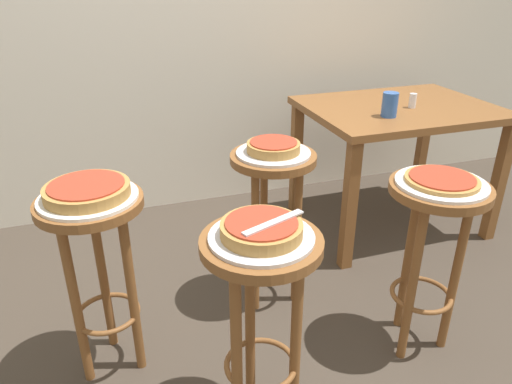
{
  "coord_description": "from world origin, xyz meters",
  "views": [
    {
      "loc": [
        -0.53,
        -1.34,
        1.48
      ],
      "look_at": [
        0.01,
        0.26,
        0.67
      ],
      "focal_mm": 33.73,
      "sensor_mm": 36.0,
      "label": 1
    }
  ],
  "objects_px": {
    "serving_plate_middle": "(441,183)",
    "pizza_leftside": "(87,190)",
    "stool_rear": "(273,197)",
    "stool_leftside": "(97,249)",
    "stool_middle": "(432,232)",
    "serving_plate_leftside": "(88,198)",
    "pizza_foreground": "(261,229)",
    "cup_near_edge": "(390,105)",
    "dining_table": "(398,124)",
    "serving_plate_foreground": "(261,237)",
    "condiment_shaker": "(413,101)",
    "pizza_rear": "(273,147)",
    "pizza_server_knife": "(274,222)",
    "serving_plate_rear": "(273,153)",
    "stool_foreground": "(261,294)",
    "pizza_middle": "(442,179)"
  },
  "relations": [
    {
      "from": "stool_foreground",
      "to": "serving_plate_middle",
      "type": "bearing_deg",
      "value": 11.37
    },
    {
      "from": "pizza_leftside",
      "to": "cup_near_edge",
      "type": "xyz_separation_m",
      "value": [
        1.51,
        0.5,
        0.04
      ]
    },
    {
      "from": "serving_plate_middle",
      "to": "stool_foreground",
      "type": "bearing_deg",
      "value": -168.63
    },
    {
      "from": "stool_leftside",
      "to": "pizza_rear",
      "type": "distance_m",
      "value": 0.82
    },
    {
      "from": "serving_plate_foreground",
      "to": "pizza_leftside",
      "type": "relative_size",
      "value": 1.09
    },
    {
      "from": "stool_foreground",
      "to": "dining_table",
      "type": "relative_size",
      "value": 0.71
    },
    {
      "from": "serving_plate_leftside",
      "to": "serving_plate_rear",
      "type": "bearing_deg",
      "value": 14.87
    },
    {
      "from": "stool_rear",
      "to": "stool_leftside",
      "type": "bearing_deg",
      "value": -165.13
    },
    {
      "from": "serving_plate_middle",
      "to": "pizza_server_knife",
      "type": "height_order",
      "value": "pizza_server_knife"
    },
    {
      "from": "serving_plate_foreground",
      "to": "stool_leftside",
      "type": "relative_size",
      "value": 0.43
    },
    {
      "from": "pizza_rear",
      "to": "pizza_server_knife",
      "type": "bearing_deg",
      "value": -110.41
    },
    {
      "from": "pizza_foreground",
      "to": "cup_near_edge",
      "type": "bearing_deg",
      "value": 42.43
    },
    {
      "from": "pizza_foreground",
      "to": "pizza_leftside",
      "type": "relative_size",
      "value": 0.84
    },
    {
      "from": "pizza_server_knife",
      "to": "stool_leftside",
      "type": "bearing_deg",
      "value": 116.7
    },
    {
      "from": "serving_plate_rear",
      "to": "dining_table",
      "type": "xyz_separation_m",
      "value": [
        0.94,
        0.47,
        -0.11
      ]
    },
    {
      "from": "stool_rear",
      "to": "dining_table",
      "type": "xyz_separation_m",
      "value": [
        0.94,
        0.47,
        0.1
      ]
    },
    {
      "from": "serving_plate_middle",
      "to": "pizza_leftside",
      "type": "xyz_separation_m",
      "value": [
        -1.23,
        0.29,
        0.03
      ]
    },
    {
      "from": "pizza_server_knife",
      "to": "dining_table",
      "type": "bearing_deg",
      "value": 22.4
    },
    {
      "from": "pizza_rear",
      "to": "pizza_server_knife",
      "type": "relative_size",
      "value": 1.03
    },
    {
      "from": "stool_foreground",
      "to": "serving_plate_foreground",
      "type": "distance_m",
      "value": 0.21
    },
    {
      "from": "stool_middle",
      "to": "serving_plate_leftside",
      "type": "height_order",
      "value": "serving_plate_leftside"
    },
    {
      "from": "stool_middle",
      "to": "stool_leftside",
      "type": "distance_m",
      "value": 1.26
    },
    {
      "from": "condiment_shaker",
      "to": "stool_middle",
      "type": "bearing_deg",
      "value": -119.01
    },
    {
      "from": "serving_plate_leftside",
      "to": "cup_near_edge",
      "type": "xyz_separation_m",
      "value": [
        1.51,
        0.5,
        0.07
      ]
    },
    {
      "from": "stool_leftside",
      "to": "stool_rear",
      "type": "relative_size",
      "value": 1.0
    },
    {
      "from": "stool_rear",
      "to": "dining_table",
      "type": "relative_size",
      "value": 0.71
    },
    {
      "from": "serving_plate_foreground",
      "to": "stool_rear",
      "type": "xyz_separation_m",
      "value": [
        0.28,
        0.64,
        -0.21
      ]
    },
    {
      "from": "stool_foreground",
      "to": "pizza_middle",
      "type": "distance_m",
      "value": 0.8
    },
    {
      "from": "stool_leftside",
      "to": "dining_table",
      "type": "relative_size",
      "value": 0.71
    },
    {
      "from": "serving_plate_leftside",
      "to": "pizza_rear",
      "type": "distance_m",
      "value": 0.78
    },
    {
      "from": "serving_plate_middle",
      "to": "condiment_shaker",
      "type": "height_order",
      "value": "condiment_shaker"
    },
    {
      "from": "stool_foreground",
      "to": "pizza_leftside",
      "type": "relative_size",
      "value": 2.56
    },
    {
      "from": "pizza_foreground",
      "to": "stool_rear",
      "type": "bearing_deg",
      "value": 66.7
    },
    {
      "from": "stool_leftside",
      "to": "cup_near_edge",
      "type": "height_order",
      "value": "cup_near_edge"
    },
    {
      "from": "stool_foreground",
      "to": "pizza_rear",
      "type": "height_order",
      "value": "pizza_rear"
    },
    {
      "from": "stool_leftside",
      "to": "dining_table",
      "type": "bearing_deg",
      "value": 21.55
    },
    {
      "from": "pizza_foreground",
      "to": "cup_near_edge",
      "type": "relative_size",
      "value": 1.93
    },
    {
      "from": "pizza_foreground",
      "to": "stool_middle",
      "type": "distance_m",
      "value": 0.8
    },
    {
      "from": "pizza_foreground",
      "to": "pizza_server_knife",
      "type": "distance_m",
      "value": 0.04
    },
    {
      "from": "stool_rear",
      "to": "cup_near_edge",
      "type": "distance_m",
      "value": 0.86
    },
    {
      "from": "serving_plate_middle",
      "to": "stool_leftside",
      "type": "height_order",
      "value": "serving_plate_middle"
    },
    {
      "from": "serving_plate_foreground",
      "to": "serving_plate_leftside",
      "type": "height_order",
      "value": "same"
    },
    {
      "from": "serving_plate_foreground",
      "to": "condiment_shaker",
      "type": "distance_m",
      "value": 1.63
    },
    {
      "from": "cup_near_edge",
      "to": "pizza_middle",
      "type": "bearing_deg",
      "value": -109.49
    },
    {
      "from": "stool_middle",
      "to": "pizza_rear",
      "type": "distance_m",
      "value": 0.72
    },
    {
      "from": "serving_plate_middle",
      "to": "stool_rear",
      "type": "xyz_separation_m",
      "value": [
        -0.47,
        0.49,
        -0.21
      ]
    },
    {
      "from": "serving_plate_rear",
      "to": "pizza_server_knife",
      "type": "distance_m",
      "value": 0.71
    },
    {
      "from": "stool_rear",
      "to": "cup_near_edge",
      "type": "relative_size",
      "value": 5.87
    },
    {
      "from": "serving_plate_foreground",
      "to": "pizza_server_knife",
      "type": "relative_size",
      "value": 1.44
    },
    {
      "from": "pizza_middle",
      "to": "serving_plate_rear",
      "type": "height_order",
      "value": "pizza_middle"
    }
  ]
}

